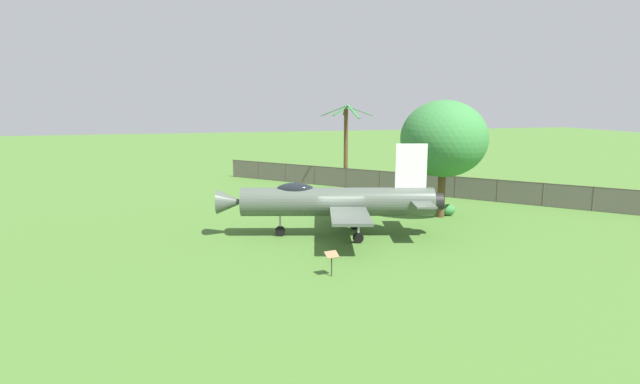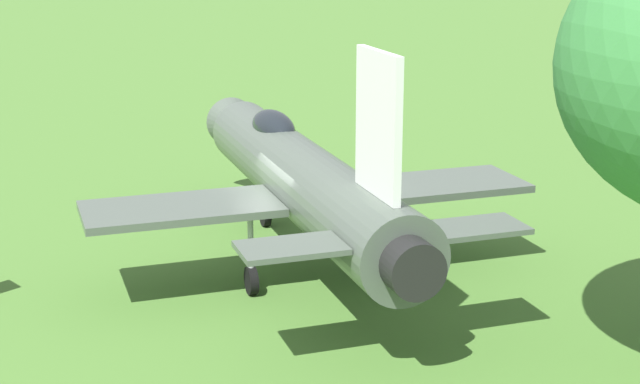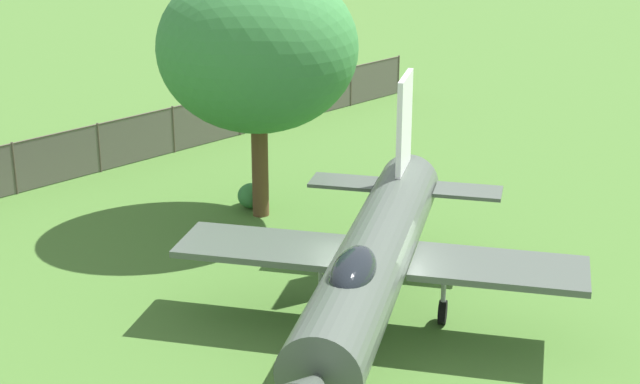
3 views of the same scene
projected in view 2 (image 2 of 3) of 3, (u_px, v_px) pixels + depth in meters
name	position (u px, v px, depth m)	size (l,w,h in m)	color
ground_plane	(305.00, 268.00, 21.33)	(200.00, 200.00, 0.00)	#47722D
display_jet	(300.00, 175.00, 21.09)	(12.94, 9.91, 5.41)	#4C564C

